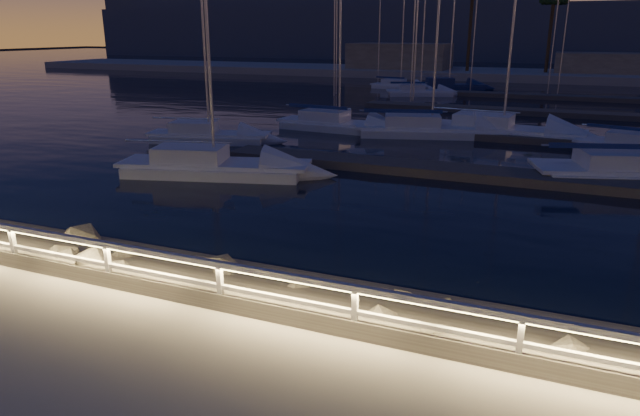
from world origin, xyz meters
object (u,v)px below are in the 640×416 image
Objects in this scene: sailboat_a at (206,135)px; sailboat_f at (336,123)px; sailboat_c at (427,128)px; guard_rail at (304,290)px; sailboat_g at (499,129)px; sailboat_i at (419,92)px; sailboat_m at (447,86)px; sailboat_n at (399,85)px; sailboat_b at (210,165)px.

sailboat_f is (5.53, 6.80, 0.02)m from sailboat_a.
guard_rail is at bearing -98.66° from sailboat_c.
sailboat_c is 1.12× the size of sailboat_f.
guard_rail is 3.14× the size of sailboat_f.
sailboat_g reaches higher than sailboat_i.
guard_rail is at bearing -65.97° from sailboat_f.
sailboat_a is (-14.65, 18.65, -0.94)m from guard_rail.
sailboat_m is (1.70, 29.46, 0.01)m from sailboat_f.
sailboat_a is at bearing -124.81° from sailboat_f.
sailboat_m is at bearing 56.63° from sailboat_i.
sailboat_n is at bearing 103.09° from guard_rail.
sailboat_c is at bearing 96.98° from guard_rail.
sailboat_g reaches higher than sailboat_b.
sailboat_i is at bearing -47.33° from sailboat_n.
guard_rail is 27.13m from sailboat_g.
sailboat_a is 0.89× the size of sailboat_m.
sailboat_f is at bearing -71.77° from sailboat_n.
sailboat_g is (10.97, 15.16, 0.01)m from sailboat_b.
sailboat_i is at bearing 88.92° from sailboat_c.
sailboat_a is at bearing -164.27° from sailboat_c.
sailboat_b is 1.27× the size of sailboat_i.
sailboat_g is at bearing -85.97° from sailboat_i.
sailboat_f is (0.91, 13.51, -0.01)m from sailboat_b.
sailboat_c is 29.65m from sailboat_n.
sailboat_g is at bearing 3.74° from sailboat_c.
sailboat_f reaches higher than guard_rail.
sailboat_a is 0.76× the size of sailboat_g.
sailboat_b is 0.92× the size of sailboat_c.
sailboat_i is (0.20, 22.42, -0.04)m from sailboat_f.
sailboat_m reaches higher than sailboat_n.
guard_rail is 15.61m from sailboat_b.
sailboat_c is 22.94m from sailboat_i.
guard_rail is at bearing -65.30° from sailboat_b.
sailboat_a is at bearing 109.26° from sailboat_b.
sailboat_b is at bearing -113.15° from sailboat_i.
guard_rail is 2.76× the size of sailboat_g.
sailboat_f reaches higher than sailboat_a.
sailboat_n is (-5.09, -1.12, -0.07)m from sailboat_m.
sailboat_m is at bearing 71.22° from sailboat_b.
sailboat_c is at bearing -96.82° from sailboat_i.
sailboat_f is (-9.11, 25.45, -0.92)m from guard_rail.
guard_rail is 2.80× the size of sailboat_c.
sailboat_b reaches higher than sailboat_f.
sailboat_b reaches higher than sailboat_n.
sailboat_c reaches higher than sailboat_b.
sailboat_c is at bearing -105.74° from sailboat_m.
sailboat_a reaches higher than guard_rail.
sailboat_b is at bearing -89.52° from sailboat_f.
sailboat_g reaches higher than sailboat_f.
sailboat_i is 0.84× the size of sailboat_m.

